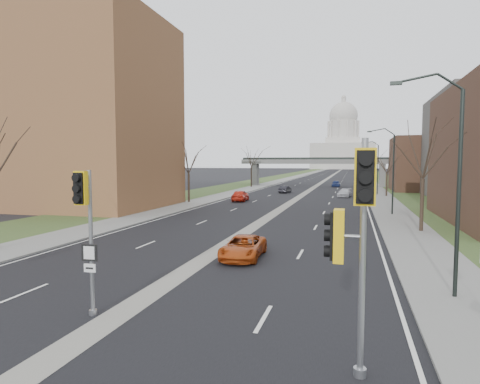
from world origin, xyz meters
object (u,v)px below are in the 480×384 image
at_px(car_left_far, 285,189).
at_px(car_right_near, 243,247).
at_px(car_left_near, 240,196).
at_px(signal_pole_median, 85,216).
at_px(car_right_far, 336,184).
at_px(signal_pole_right, 354,224).
at_px(car_right_mid, 345,193).

bearing_deg(car_left_far, car_right_near, 104.40).
relative_size(car_left_near, car_left_far, 1.22).
height_order(signal_pole_median, car_right_far, signal_pole_median).
xyz_separation_m(signal_pole_right, car_right_mid, (-1.17, 54.04, -3.27)).
relative_size(signal_pole_right, car_right_far, 1.46).
distance_m(signal_pole_right, car_right_near, 13.32).
bearing_deg(car_right_far, signal_pole_median, -91.68).
relative_size(car_left_far, car_right_far, 0.93).
bearing_deg(car_left_far, signal_pole_right, 108.70).
distance_m(signal_pole_median, car_right_mid, 53.05).
bearing_deg(car_right_mid, car_right_far, 102.59).
bearing_deg(car_left_near, signal_pole_median, 93.88).
bearing_deg(car_right_far, car_left_near, -104.96).
relative_size(car_left_near, car_right_far, 1.13).
distance_m(signal_pole_median, car_left_near, 41.99).
distance_m(car_left_far, car_right_near, 48.39).
distance_m(signal_pole_right, car_right_far, 80.27).
height_order(signal_pole_median, car_left_far, signal_pole_median).
height_order(signal_pole_median, car_right_mid, signal_pole_median).
xyz_separation_m(signal_pole_median, car_left_near, (-6.16, 41.44, -2.77)).
xyz_separation_m(car_left_near, car_right_far, (11.40, 37.07, -0.09)).
xyz_separation_m(car_left_far, car_right_mid, (10.19, -5.52, 0.00)).
bearing_deg(signal_pole_median, car_left_far, 89.68).
relative_size(car_right_near, car_right_far, 1.09).
bearing_deg(car_right_far, car_left_far, -108.78).
relative_size(car_left_near, car_right_near, 1.04).
height_order(signal_pole_right, car_left_near, signal_pole_right).
bearing_deg(car_right_near, car_right_far, 85.80).
height_order(car_left_near, car_right_near, car_left_near).
xyz_separation_m(signal_pole_median, signal_pole_right, (8.74, -1.63, 0.34)).
relative_size(signal_pole_median, car_left_far, 1.35).
xyz_separation_m(signal_pole_median, car_right_far, (5.24, 78.51, -2.86)).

